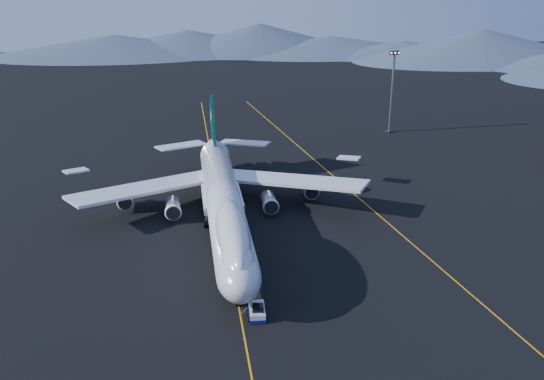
{
  "coord_description": "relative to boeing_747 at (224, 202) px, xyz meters",
  "views": [
    {
      "loc": [
        -6.57,
        -103.76,
        47.9
      ],
      "look_at": [
        9.65,
        4.47,
        6.0
      ],
      "focal_mm": 40.0,
      "sensor_mm": 36.0,
      "label": 1
    }
  ],
  "objects": [
    {
      "name": "boeing_747",
      "position": [
        0.0,
        0.0,
        0.0
      ],
      "size": [
        59.62,
        72.43,
        19.37
      ],
      "color": "silver",
      "rests_on": "ground"
    },
    {
      "name": "pushback_tug",
      "position": [
        2.38,
        -29.65,
        -5.18
      ],
      "size": [
        2.89,
        4.74,
        2.0
      ],
      "rotation": [
        0.0,
        0.0,
        -0.06
      ],
      "color": "silver",
      "rests_on": "ground"
    },
    {
      "name": "ground",
      "position": [
        -0.0,
        -0.03,
        -5.81
      ],
      "size": [
        500.0,
        500.0,
        0.0
      ],
      "primitive_type": "plane",
      "color": "black",
      "rests_on": "ground"
    },
    {
      "name": "taxiway_line_main",
      "position": [
        -0.0,
        -0.03,
        -5.8
      ],
      "size": [
        0.25,
        220.0,
        0.01
      ],
      "primitive_type": "cube",
      "color": "orange",
      "rests_on": "ground"
    },
    {
      "name": "taxiway_line_side",
      "position": [
        30.0,
        9.97,
        -5.8
      ],
      "size": [
        28.08,
        198.09,
        0.01
      ],
      "primitive_type": "cube",
      "rotation": [
        0.0,
        0.0,
        0.14
      ],
      "color": "orange",
      "rests_on": "ground"
    },
    {
      "name": "service_van",
      "position": [
        30.0,
        18.07,
        -5.02
      ],
      "size": [
        5.15,
        6.23,
        1.58
      ],
      "primitive_type": "imported",
      "rotation": [
        0.0,
        0.0,
        0.53
      ],
      "color": "white",
      "rests_on": "ground"
    },
    {
      "name": "floodlight_mast",
      "position": [
        53.34,
        62.28,
        6.17
      ],
      "size": [
        2.92,
        2.19,
        23.65
      ],
      "rotation": [
        0.0,
        0.0,
        0.09
      ],
      "color": "black",
      "rests_on": "ground"
    }
  ]
}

